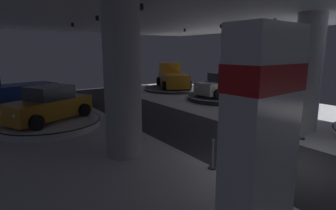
{
  "coord_description": "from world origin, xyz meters",
  "views": [
    {
      "loc": [
        -8.22,
        -5.2,
        3.78
      ],
      "look_at": [
        -1.47,
        4.72,
        1.4
      ],
      "focal_mm": 29.31,
      "sensor_mm": 36.0,
      "label": 1
    }
  ],
  "objects_px": {
    "pickup_truck_deep_right": "(172,77)",
    "visitor_walking_near": "(224,129)",
    "display_car_far_right": "(222,85)",
    "visitor_walking_far": "(138,97)",
    "display_platform_far_right": "(221,97)",
    "brand_sign_pylon": "(258,172)",
    "display_car_far_left": "(49,105)",
    "display_platform_deep_right": "(173,89)",
    "pickup_truck_deep_left": "(6,92)",
    "display_platform_deep_left": "(13,107)",
    "display_platform_far_left": "(50,123)",
    "column_right": "(307,73)",
    "column_left": "(123,80)"
  },
  "relations": [
    {
      "from": "column_left",
      "to": "visitor_walking_far",
      "type": "relative_size",
      "value": 3.46
    },
    {
      "from": "column_left",
      "to": "brand_sign_pylon",
      "type": "distance_m",
      "value": 6.77
    },
    {
      "from": "column_left",
      "to": "display_platform_deep_right",
      "type": "bearing_deg",
      "value": 48.75
    },
    {
      "from": "display_car_far_left",
      "to": "display_platform_deep_left",
      "type": "xyz_separation_m",
      "value": [
        -1.11,
        5.84,
        -0.99
      ]
    },
    {
      "from": "column_left",
      "to": "column_right",
      "type": "bearing_deg",
      "value": -12.0
    },
    {
      "from": "display_platform_far_right",
      "to": "pickup_truck_deep_right",
      "type": "xyz_separation_m",
      "value": [
        0.16,
        6.89,
        1.0
      ]
    },
    {
      "from": "column_left",
      "to": "display_platform_far_right",
      "type": "bearing_deg",
      "value": 29.02
    },
    {
      "from": "column_left",
      "to": "visitor_walking_near",
      "type": "xyz_separation_m",
      "value": [
        3.21,
        -1.88,
        -1.84
      ]
    },
    {
      "from": "display_platform_deep_left",
      "to": "pickup_truck_deep_left",
      "type": "distance_m",
      "value": 1.09
    },
    {
      "from": "column_right",
      "to": "visitor_walking_near",
      "type": "relative_size",
      "value": 3.46
    },
    {
      "from": "display_platform_far_left",
      "to": "display_car_far_right",
      "type": "bearing_deg",
      "value": 3.52
    },
    {
      "from": "column_right",
      "to": "display_platform_deep_right",
      "type": "bearing_deg",
      "value": 80.07
    },
    {
      "from": "display_car_far_right",
      "to": "visitor_walking_near",
      "type": "bearing_deg",
      "value": -134.77
    },
    {
      "from": "pickup_truck_deep_right",
      "to": "visitor_walking_near",
      "type": "distance_m",
      "value": 17.08
    },
    {
      "from": "display_car_far_right",
      "to": "visitor_walking_near",
      "type": "relative_size",
      "value": 2.69
    },
    {
      "from": "display_car_far_left",
      "to": "display_platform_deep_right",
      "type": "relative_size",
      "value": 0.8
    },
    {
      "from": "column_left",
      "to": "display_platform_deep_right",
      "type": "distance_m",
      "value": 17.25
    },
    {
      "from": "display_car_far_right",
      "to": "display_platform_far_right",
      "type": "bearing_deg",
      "value": -178.8
    },
    {
      "from": "display_platform_far_right",
      "to": "display_platform_deep_right",
      "type": "relative_size",
      "value": 0.95
    },
    {
      "from": "brand_sign_pylon",
      "to": "display_car_far_left",
      "type": "bearing_deg",
      "value": 92.07
    },
    {
      "from": "brand_sign_pylon",
      "to": "display_platform_far_left",
      "type": "height_order",
      "value": "brand_sign_pylon"
    },
    {
      "from": "display_platform_far_right",
      "to": "display_car_far_right",
      "type": "relative_size",
      "value": 1.26
    },
    {
      "from": "brand_sign_pylon",
      "to": "display_platform_far_left",
      "type": "xyz_separation_m",
      "value": [
        -0.46,
        12.09,
        -1.92
      ]
    },
    {
      "from": "brand_sign_pylon",
      "to": "display_platform_deep_left",
      "type": "relative_size",
      "value": 0.71
    },
    {
      "from": "display_platform_far_left",
      "to": "display_platform_far_right",
      "type": "bearing_deg",
      "value": 3.53
    },
    {
      "from": "display_platform_far_left",
      "to": "display_platform_deep_left",
      "type": "height_order",
      "value": "display_platform_far_left"
    },
    {
      "from": "pickup_truck_deep_right",
      "to": "brand_sign_pylon",
      "type": "bearing_deg",
      "value": -122.21
    },
    {
      "from": "column_right",
      "to": "pickup_truck_deep_left",
      "type": "relative_size",
      "value": 0.97
    },
    {
      "from": "display_car_far_right",
      "to": "visitor_walking_far",
      "type": "height_order",
      "value": "display_car_far_right"
    },
    {
      "from": "display_car_far_left",
      "to": "visitor_walking_far",
      "type": "distance_m",
      "value": 5.47
    },
    {
      "from": "display_platform_deep_right",
      "to": "display_platform_deep_left",
      "type": "relative_size",
      "value": 0.98
    },
    {
      "from": "display_platform_deep_right",
      "to": "visitor_walking_near",
      "type": "distance_m",
      "value": 16.77
    },
    {
      "from": "display_platform_far_right",
      "to": "display_car_far_right",
      "type": "bearing_deg",
      "value": 1.2
    },
    {
      "from": "display_car_far_left",
      "to": "pickup_truck_deep_right",
      "type": "distance_m",
      "value": 15.0
    },
    {
      "from": "display_car_far_right",
      "to": "brand_sign_pylon",
      "type": "bearing_deg",
      "value": -133.74
    },
    {
      "from": "display_car_far_left",
      "to": "visitor_walking_near",
      "type": "distance_m",
      "value": 8.73
    },
    {
      "from": "display_platform_far_right",
      "to": "display_car_far_left",
      "type": "xyz_separation_m",
      "value": [
        -12.73,
        -0.77,
        0.93
      ]
    },
    {
      "from": "display_car_far_right",
      "to": "display_platform_deep_left",
      "type": "bearing_deg",
      "value": 159.93
    },
    {
      "from": "display_car_far_right",
      "to": "pickup_truck_deep_left",
      "type": "xyz_separation_m",
      "value": [
        -14.18,
        4.99,
        0.05
      ]
    },
    {
      "from": "brand_sign_pylon",
      "to": "visitor_walking_far",
      "type": "distance_m",
      "value": 13.88
    },
    {
      "from": "column_right",
      "to": "pickup_truck_deep_right",
      "type": "distance_m",
      "value": 15.28
    },
    {
      "from": "column_right",
      "to": "visitor_walking_near",
      "type": "distance_m",
      "value": 5.77
    },
    {
      "from": "display_platform_far_right",
      "to": "display_platform_deep_right",
      "type": "distance_m",
      "value": 6.6
    },
    {
      "from": "brand_sign_pylon",
      "to": "column_left",
      "type": "bearing_deg",
      "value": 80.78
    },
    {
      "from": "display_platform_far_right",
      "to": "visitor_walking_near",
      "type": "relative_size",
      "value": 3.38
    },
    {
      "from": "display_car_far_right",
      "to": "display_car_far_left",
      "type": "distance_m",
      "value": 12.79
    },
    {
      "from": "display_car_far_right",
      "to": "pickup_truck_deep_left",
      "type": "distance_m",
      "value": 15.03
    },
    {
      "from": "brand_sign_pylon",
      "to": "display_car_far_right",
      "type": "xyz_separation_m",
      "value": [
        12.33,
        12.88,
        -0.98
      ]
    },
    {
      "from": "pickup_truck_deep_right",
      "to": "visitor_walking_far",
      "type": "height_order",
      "value": "pickup_truck_deep_right"
    },
    {
      "from": "display_car_far_left",
      "to": "visitor_walking_near",
      "type": "relative_size",
      "value": 2.86
    }
  ]
}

